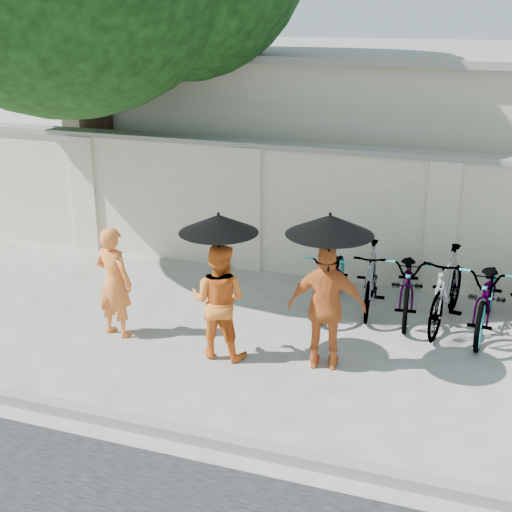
% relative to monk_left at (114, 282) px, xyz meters
% --- Properties ---
extents(ground, '(80.00, 80.00, 0.00)m').
position_rel_monk_left_xyz_m(ground, '(1.79, -0.19, -0.74)').
color(ground, '#ADABA6').
extents(kerb, '(40.00, 0.16, 0.12)m').
position_rel_monk_left_xyz_m(kerb, '(1.79, -1.89, -0.68)').
color(kerb, gray).
rests_on(kerb, ground).
extents(compound_wall, '(20.00, 0.30, 2.00)m').
position_rel_monk_left_xyz_m(compound_wall, '(2.79, 3.01, 0.26)').
color(compound_wall, silver).
rests_on(compound_wall, ground).
extents(building_behind, '(14.00, 6.00, 3.20)m').
position_rel_monk_left_xyz_m(building_behind, '(3.79, 6.81, 0.86)').
color(building_behind, beige).
rests_on(building_behind, ground).
extents(monk_left, '(0.59, 0.45, 1.47)m').
position_rel_monk_left_xyz_m(monk_left, '(0.00, 0.00, 0.00)').
color(monk_left, orange).
rests_on(monk_left, ground).
extents(monk_center, '(0.71, 0.56, 1.45)m').
position_rel_monk_left_xyz_m(monk_center, '(1.49, -0.09, -0.01)').
color(monk_center, orange).
rests_on(monk_center, ground).
extents(parasol_center, '(0.93, 0.93, 1.01)m').
position_rel_monk_left_xyz_m(parasol_center, '(1.54, -0.17, 0.99)').
color(parasol_center, black).
rests_on(parasol_center, ground).
extents(monk_right, '(0.96, 0.54, 1.55)m').
position_rel_monk_left_xyz_m(monk_right, '(2.79, 0.05, 0.04)').
color(monk_right, orange).
rests_on(monk_right, ground).
extents(parasol_right, '(0.99, 0.99, 1.04)m').
position_rel_monk_left_xyz_m(parasol_right, '(2.81, -0.03, 1.07)').
color(parasol_right, black).
rests_on(parasol_right, ground).
extents(bike_0, '(0.66, 1.74, 0.90)m').
position_rel_monk_left_xyz_m(bike_0, '(2.45, 1.78, -0.28)').
color(bike_0, gray).
rests_on(bike_0, ground).
extents(bike_1, '(0.61, 1.62, 0.95)m').
position_rel_monk_left_xyz_m(bike_1, '(2.97, 1.90, -0.26)').
color(bike_1, gray).
rests_on(bike_1, ground).
extents(bike_2, '(0.84, 1.89, 0.96)m').
position_rel_monk_left_xyz_m(bike_2, '(3.50, 1.91, -0.26)').
color(bike_2, gray).
rests_on(bike_2, ground).
extents(bike_3, '(0.74, 1.82, 1.06)m').
position_rel_monk_left_xyz_m(bike_3, '(4.02, 1.70, -0.21)').
color(bike_3, gray).
rests_on(bike_3, ground).
extents(bike_4, '(0.80, 1.98, 1.02)m').
position_rel_monk_left_xyz_m(bike_4, '(4.55, 1.73, -0.22)').
color(bike_4, gray).
rests_on(bike_4, ground).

